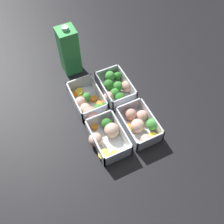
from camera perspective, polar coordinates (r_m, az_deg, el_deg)
ground_plane at (r=0.93m, az=0.00°, el=-0.69°), size 4.00×4.00×0.00m
container_near_left at (r=0.88m, az=6.13°, el=-2.79°), size 0.16×0.11×0.06m
container_near_right at (r=0.97m, az=0.78°, el=5.26°), size 0.16×0.14×0.06m
container_far_left at (r=0.85m, az=-1.24°, el=-5.27°), size 0.16×0.12×0.06m
container_far_right at (r=0.93m, az=-5.17°, el=1.68°), size 0.17×0.11×0.06m
juice_carton at (r=1.01m, az=-9.34°, el=13.06°), size 0.07×0.07×0.20m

